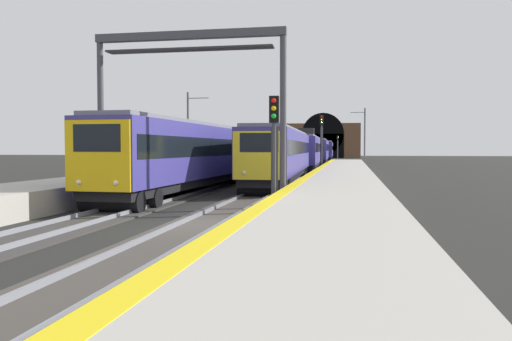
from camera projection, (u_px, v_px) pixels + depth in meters
name	position (u px, v px, depth m)	size (l,w,h in m)	color
ground_plane	(203.00, 226.00, 17.32)	(320.00, 320.00, 0.00)	black
platform_right	(331.00, 214.00, 16.52)	(112.00, 4.12, 1.03)	#ADA89E
platform_right_edge_strip	(275.00, 197.00, 16.83)	(112.00, 0.50, 0.01)	yellow
track_main_line	(203.00, 225.00, 17.32)	(160.00, 2.65, 0.21)	#423D38
track_adjacent_line	(83.00, 222.00, 18.11)	(160.00, 2.71, 0.21)	#383533
train_main_approaching	(313.00, 151.00, 67.75)	(84.45, 3.41, 4.83)	navy
train_adjacent_platform	(256.00, 151.00, 50.77)	(63.71, 3.41, 4.10)	navy
railway_signal_near	(274.00, 142.00, 20.31)	(0.39, 0.38, 4.68)	#38383D
railway_signal_mid	(321.00, 138.00, 52.99)	(0.39, 0.38, 6.05)	#38383D
railway_signal_far	(338.00, 145.00, 118.34)	(0.39, 0.38, 5.48)	#4C4C54
overhead_signal_gantry	(189.00, 76.00, 22.70)	(0.70, 8.70, 7.77)	#3F3F47
tunnel_portal	(323.00, 141.00, 132.89)	(2.36, 19.06, 11.62)	brown
catenary_mast_near	(188.00, 132.00, 51.32)	(0.22, 2.25, 8.18)	#595B60
catenary_mast_far	(364.00, 137.00, 70.19)	(0.22, 2.05, 8.08)	#595B60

